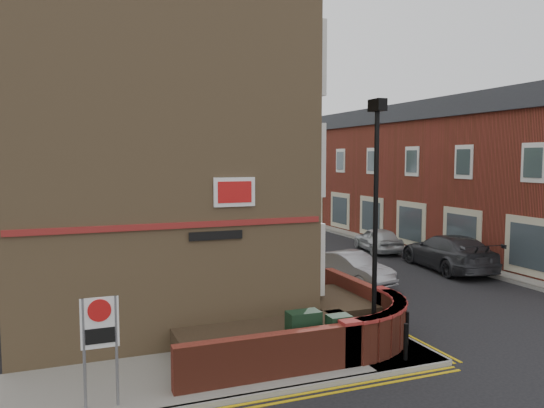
{
  "coord_description": "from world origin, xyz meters",
  "views": [
    {
      "loc": [
        -5.52,
        -10.01,
        5.0
      ],
      "look_at": [
        -0.06,
        4.0,
        3.68
      ],
      "focal_mm": 35.0,
      "sensor_mm": 36.0,
      "label": 1
    }
  ],
  "objects": [
    {
      "name": "utility_cabinet_large",
      "position": [
        -0.3,
        1.3,
        0.72
      ],
      "size": [
        0.8,
        0.45,
        1.2
      ],
      "primitive_type": "cube",
      "color": "black",
      "rests_on": "pavement_corner"
    },
    {
      "name": "pavement_main",
      "position": [
        2.0,
        16.0,
        0.06
      ],
      "size": [
        2.0,
        32.0,
        0.12
      ],
      "primitive_type": "cube",
      "color": "gray",
      "rests_on": "ground"
    },
    {
      "name": "pavement_far",
      "position": [
        13.0,
        13.0,
        0.06
      ],
      "size": [
        4.0,
        40.0,
        0.12
      ],
      "primitive_type": "cube",
      "color": "gray",
      "rests_on": "ground"
    },
    {
      "name": "corner_building",
      "position": [
        -2.84,
        8.0,
        6.23
      ],
      "size": [
        8.95,
        10.4,
        13.6
      ],
      "color": "#94754F",
      "rests_on": "ground"
    },
    {
      "name": "lamppost",
      "position": [
        1.6,
        1.2,
        3.34
      ],
      "size": [
        0.25,
        0.5,
        6.3
      ],
      "color": "black",
      "rests_on": "pavement_corner"
    },
    {
      "name": "traffic_light_assembly",
      "position": [
        2.4,
        25.0,
        2.78
      ],
      "size": [
        0.2,
        0.16,
        4.2
      ],
      "color": "black",
      "rests_on": "pavement_main"
    },
    {
      "name": "yellow_lines_main",
      "position": [
        3.25,
        16.0,
        0.01
      ],
      "size": [
        0.28,
        32.0,
        0.01
      ],
      "primitive_type": "cube",
      "color": "gold",
      "rests_on": "ground"
    },
    {
      "name": "silver_car_near",
      "position": [
        5.0,
        8.18,
        0.62
      ],
      "size": [
        2.12,
        3.97,
        1.24
      ],
      "primitive_type": "imported",
      "rotation": [
        0.0,
        0.0,
        0.22
      ],
      "color": "gray",
      "rests_on": "ground"
    },
    {
      "name": "grey_car_far",
      "position": [
        10.3,
        8.9,
        0.79
      ],
      "size": [
        2.99,
        5.73,
        1.59
      ],
      "primitive_type": "imported",
      "rotation": [
        0.0,
        0.0,
        3.0
      ],
      "color": "#2E3034",
      "rests_on": "ground"
    },
    {
      "name": "far_terrace",
      "position": [
        14.5,
        17.0,
        4.04
      ],
      "size": [
        5.4,
        30.4,
        8.0
      ],
      "color": "maroon",
      "rests_on": "ground"
    },
    {
      "name": "pavement_corner",
      "position": [
        -3.5,
        1.5,
        0.06
      ],
      "size": [
        13.0,
        3.0,
        0.12
      ],
      "primitive_type": "cube",
      "color": "gray",
      "rests_on": "ground"
    },
    {
      "name": "tree_near",
      "position": [
        2.0,
        14.05,
        4.7
      ],
      "size": [
        3.64,
        3.65,
        6.7
      ],
      "color": "#382B1E",
      "rests_on": "pavement_main"
    },
    {
      "name": "ground",
      "position": [
        0.0,
        0.0,
        0.0
      ],
      "size": [
        120.0,
        120.0,
        0.0
      ],
      "primitive_type": "plane",
      "color": "black",
      "rests_on": "ground"
    },
    {
      "name": "tree_mid",
      "position": [
        2.0,
        22.05,
        5.2
      ],
      "size": [
        4.03,
        4.03,
        7.42
      ],
      "color": "#382B1E",
      "rests_on": "pavement_main"
    },
    {
      "name": "tree_far",
      "position": [
        2.0,
        30.05,
        4.91
      ],
      "size": [
        3.81,
        3.81,
        7.0
      ],
      "color": "#382B1E",
      "rests_on": "pavement_main"
    },
    {
      "name": "zone_sign",
      "position": [
        -5.0,
        0.5,
        1.64
      ],
      "size": [
        0.72,
        0.07,
        2.2
      ],
      "color": "slate",
      "rests_on": "pavement_corner"
    },
    {
      "name": "bollard_far",
      "position": [
        2.6,
        1.2,
        0.57
      ],
      "size": [
        0.11,
        0.11,
        0.9
      ],
      "primitive_type": "cylinder",
      "color": "black",
      "rests_on": "pavement_corner"
    },
    {
      "name": "far_terrace_cream",
      "position": [
        14.5,
        38.0,
        4.05
      ],
      "size": [
        5.4,
        12.4,
        8.0
      ],
      "color": "#B9B198",
      "rests_on": "ground"
    },
    {
      "name": "kerb_side",
      "position": [
        -3.5,
        0.0,
        0.06
      ],
      "size": [
        13.0,
        0.15,
        0.12
      ],
      "primitive_type": "cube",
      "color": "gray",
      "rests_on": "ground"
    },
    {
      "name": "kerb_main_far",
      "position": [
        11.0,
        13.0,
        0.06
      ],
      "size": [
        0.15,
        40.0,
        0.12
      ],
      "primitive_type": "cube",
      "color": "gray",
      "rests_on": "ground"
    },
    {
      "name": "red_car_main",
      "position": [
        5.0,
        20.57,
        0.69
      ],
      "size": [
        4.15,
        5.46,
        1.38
      ],
      "primitive_type": "imported",
      "rotation": [
        0.0,
        0.0,
        -0.43
      ],
      "color": "maroon",
      "rests_on": "ground"
    },
    {
      "name": "utility_cabinet_small",
      "position": [
        0.5,
        1.0,
        0.67
      ],
      "size": [
        0.55,
        0.4,
        1.1
      ],
      "primitive_type": "cube",
      "color": "black",
      "rests_on": "pavement_corner"
    },
    {
      "name": "bollard_near",
      "position": [
        2.0,
        0.4,
        0.57
      ],
      "size": [
        0.11,
        0.11,
        0.9
      ],
      "primitive_type": "cylinder",
      "color": "black",
      "rests_on": "pavement_corner"
    },
    {
      "name": "garden_wall",
      "position": [
        0.0,
        2.5,
        0.0
      ],
      "size": [
        6.8,
        6.0,
        1.2
      ],
      "primitive_type": null,
      "color": "maroon",
      "rests_on": "ground"
    },
    {
      "name": "silver_car_far",
      "position": [
        9.89,
        14.0,
        0.65
      ],
      "size": [
        2.16,
        4.04,
        1.31
      ],
      "primitive_type": "imported",
      "rotation": [
        0.0,
        0.0,
        2.98
      ],
      "color": "#BABFC2",
      "rests_on": "ground"
    },
    {
      "name": "kerb_main_near",
      "position": [
        3.0,
        16.0,
        0.06
      ],
      "size": [
        0.15,
        32.0,
        0.12
      ],
      "primitive_type": "cube",
      "color": "gray",
      "rests_on": "ground"
    }
  ]
}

